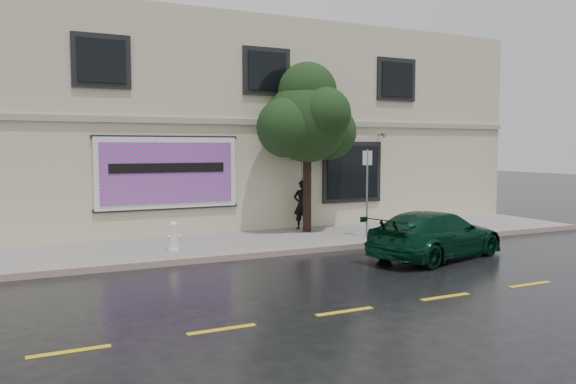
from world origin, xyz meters
name	(u,v)px	position (x,y,z in m)	size (l,w,h in m)	color
ground	(348,263)	(0.00, 0.00, 0.00)	(90.00, 90.00, 0.00)	black
sidewalk	(290,240)	(0.00, 3.25, 0.07)	(20.00, 3.50, 0.15)	gray
curb	(318,249)	(0.00, 1.50, 0.07)	(20.00, 0.18, 0.16)	gray
road_marking	(445,297)	(0.00, -3.50, 0.01)	(19.00, 0.12, 0.01)	gold
building	(225,129)	(0.00, 9.00, 3.50)	(20.00, 8.12, 7.00)	beige
billboard	(168,173)	(-3.20, 4.92, 2.05)	(4.30, 0.16, 2.20)	white
car	(436,235)	(2.29, -0.50, 0.60)	(1.83, 4.14, 1.21)	#08301E
pedestrian	(302,205)	(1.09, 4.60, 0.95)	(0.58, 0.38, 1.60)	black
umbrella	(302,169)	(1.09, 4.60, 2.11)	(0.98, 0.98, 0.72)	black
street_tree	(307,122)	(0.99, 4.06, 3.58)	(2.55, 2.55, 4.73)	black
fire_hydrant	(174,237)	(-3.65, 2.52, 0.53)	(0.32, 0.30, 0.77)	silver
sign_pole	(367,185)	(2.04, 2.27, 1.71)	(0.32, 0.06, 2.59)	gray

